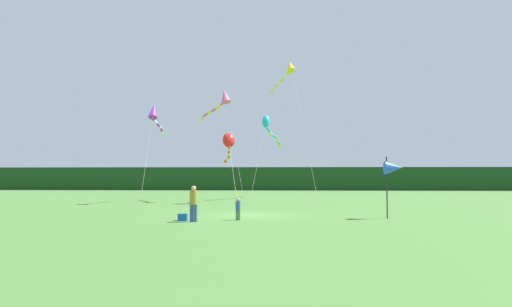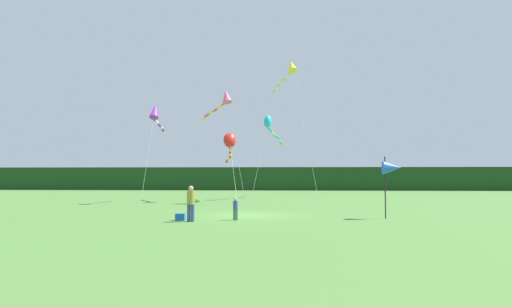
{
  "view_description": "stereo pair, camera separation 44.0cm",
  "coord_description": "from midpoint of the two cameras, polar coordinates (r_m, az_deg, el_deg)",
  "views": [
    {
      "loc": [
        1.63,
        -24.78,
        2.13
      ],
      "look_at": [
        0.0,
        6.0,
        3.68
      ],
      "focal_mm": 31.72,
      "sensor_mm": 36.0,
      "label": 1
    },
    {
      "loc": [
        2.07,
        -24.76,
        2.13
      ],
      "look_at": [
        0.0,
        6.0,
        3.68
      ],
      "focal_mm": 31.72,
      "sensor_mm": 36.0,
      "label": 2
    }
  ],
  "objects": [
    {
      "name": "distant_treeline",
      "position": [
        69.79,
        2.34,
        -3.19
      ],
      "size": [
        108.0,
        3.65,
        3.49
      ],
      "primitive_type": "cube",
      "color": "#193D19",
      "rests_on": "ground"
    },
    {
      "name": "ground_plane",
      "position": [
        24.93,
        -0.42,
        -7.78
      ],
      "size": [
        120.0,
        120.0,
        0.0
      ],
      "primitive_type": "plane",
      "color": "#477533"
    },
    {
      "name": "person_child",
      "position": [
        22.09,
        -2.03,
        -6.85
      ],
      "size": [
        0.24,
        0.24,
        1.07
      ],
      "color": "#3F724C",
      "rests_on": "ground"
    },
    {
      "name": "banner_flag_pole",
      "position": [
        23.87,
        17.25,
        -1.78
      ],
      "size": [
        0.9,
        0.7,
        3.12
      ],
      "color": "black",
      "rests_on": "ground"
    },
    {
      "name": "kite_rainbow",
      "position": [
        39.17,
        -3.76,
        6.86
      ],
      "size": [
        4.72,
        6.38,
        9.67
      ],
      "color": "#B2B2B2",
      "rests_on": "ground"
    },
    {
      "name": "kite_cyan",
      "position": [
        42.62,
        2.17,
        3.35
      ],
      "size": [
        2.67,
        10.42,
        7.85
      ],
      "color": "#B2B2B2",
      "rests_on": "ground"
    },
    {
      "name": "kite_purple",
      "position": [
        37.02,
        -12.2,
        4.94
      ],
      "size": [
        0.77,
        7.3,
        8.06
      ],
      "color": "#B2B2B2",
      "rests_on": "ground"
    },
    {
      "name": "kite_red",
      "position": [
        36.08,
        -2.99,
        1.38
      ],
      "size": [
        2.12,
        9.11,
        5.72
      ],
      "color": "#B2B2B2",
      "rests_on": "ground"
    },
    {
      "name": "kite_yellow",
      "position": [
        40.68,
        4.53,
        10.39
      ],
      "size": [
        3.85,
        9.67,
        12.35
      ],
      "color": "#B2B2B2",
      "rests_on": "ground"
    },
    {
      "name": "cooler_box",
      "position": [
        22.18,
        -8.94,
        -7.91
      ],
      "size": [
        0.44,
        0.36,
        0.34
      ],
      "primitive_type": "cube",
      "color": "#1959B2",
      "rests_on": "ground"
    },
    {
      "name": "person_adult",
      "position": [
        21.51,
        -7.64,
        -6.03
      ],
      "size": [
        0.37,
        0.37,
        1.68
      ],
      "color": "#334C8C",
      "rests_on": "ground"
    }
  ]
}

